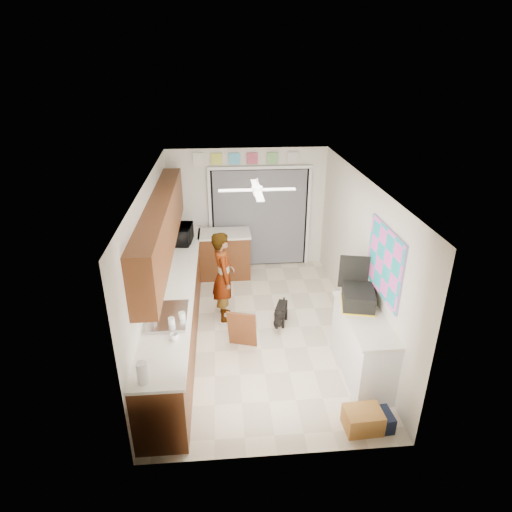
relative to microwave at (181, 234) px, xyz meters
name	(u,v)px	position (x,y,z in m)	size (l,w,h in m)	color
floor	(258,329)	(1.31, -1.58, -1.10)	(5.00, 5.00, 0.00)	beige
ceiling	(258,181)	(1.31, -1.58, 1.40)	(5.00, 5.00, 0.00)	white
wall_back	(248,209)	(1.31, 0.92, 0.15)	(3.20, 3.20, 0.00)	silver
wall_front	(280,367)	(1.31, -4.08, 0.15)	(3.20, 3.20, 0.00)	silver
wall_left	(153,265)	(-0.29, -1.58, 0.15)	(5.00, 5.00, 0.00)	silver
wall_right	(360,257)	(2.91, -1.58, 0.15)	(5.00, 5.00, 0.00)	silver
left_base_cabinets	(177,309)	(0.01, -1.58, -0.65)	(0.60, 4.80, 0.90)	#5E2E16
left_countertop	(175,283)	(0.02, -1.58, -0.18)	(0.62, 4.80, 0.04)	white
upper_cabinets	(162,226)	(-0.13, -1.38, 0.70)	(0.32, 4.00, 0.80)	#5E2E16
sink_basin	(168,317)	(0.02, -2.58, -0.15)	(0.50, 0.76, 0.06)	silver
faucet	(153,311)	(-0.17, -2.58, -0.05)	(0.03, 0.03, 0.22)	silver
peninsula_base	(225,255)	(0.81, 0.42, -0.65)	(1.00, 0.60, 0.90)	#5E2E16
peninsula_top	(224,234)	(0.81, 0.42, -0.18)	(1.04, 0.64, 0.04)	white
back_opening_recess	(260,218)	(1.56, 0.89, -0.05)	(2.00, 0.06, 2.10)	black
curtain_panel	(260,219)	(1.56, 0.85, -0.05)	(1.90, 0.03, 2.05)	slate
door_trim_left	(211,220)	(0.54, 0.86, -0.05)	(0.06, 0.04, 2.10)	white
door_trim_right	(308,217)	(2.58, 0.86, -0.05)	(0.06, 0.04, 2.10)	white
door_trim_head	(260,168)	(1.56, 0.86, 1.02)	(2.10, 0.04, 0.06)	white
header_frame_0	(216,159)	(0.71, 0.89, 1.20)	(0.22, 0.02, 0.22)	#CFDC49
header_frame_1	(234,159)	(1.06, 0.89, 1.20)	(0.22, 0.02, 0.22)	#52B8DD
header_frame_2	(252,158)	(1.41, 0.89, 1.20)	(0.22, 0.02, 0.22)	#C04865
header_frame_3	(273,158)	(1.81, 0.89, 1.20)	(0.22, 0.02, 0.22)	#78BA6A
header_frame_4	(293,158)	(2.21, 0.89, 1.20)	(0.22, 0.02, 0.22)	silver
route66_sign	(198,159)	(0.36, 0.89, 1.20)	(0.22, 0.02, 0.26)	silver
right_counter_base	(362,347)	(2.66, -2.78, -0.65)	(0.50, 1.40, 0.90)	white
right_counter_top	(365,318)	(2.65, -2.78, -0.18)	(0.54, 1.44, 0.04)	white
abstract_painting	(384,262)	(2.89, -2.58, 0.55)	(0.03, 1.15, 0.95)	#FF5DD1
ceiling_fan	(257,190)	(1.31, -1.38, 1.22)	(1.14, 1.14, 0.24)	white
microwave	(181,234)	(0.00, 0.00, 0.00)	(0.58, 0.40, 0.32)	black
cup	(174,337)	(0.14, -3.09, -0.12)	(0.11, 0.11, 0.09)	white
jar_a	(182,317)	(0.21, -2.67, -0.10)	(0.09, 0.09, 0.12)	silver
jar_b	(172,322)	(0.09, -2.80, -0.10)	(0.09, 0.09, 0.13)	silver
paper_towel_roll	(142,373)	(-0.12, -3.83, -0.03)	(0.12, 0.12, 0.26)	white
suitcase	(358,297)	(2.63, -2.47, -0.04)	(0.42, 0.56, 0.24)	black
suitcase_rim	(357,304)	(2.63, -2.47, -0.15)	(0.44, 0.58, 0.02)	yellow
suitcase_lid	(354,272)	(2.63, -2.18, 0.21)	(0.42, 0.03, 0.50)	black
cardboard_box	(363,420)	(2.38, -3.78, -0.96)	(0.44, 0.33, 0.28)	#BF873C
navy_crate	(377,421)	(2.56, -3.78, -0.99)	(0.35, 0.30, 0.22)	#141C33
cabinet_door_panel	(242,329)	(1.02, -2.05, -0.77)	(0.44, 0.03, 0.66)	#5E2E16
man	(223,276)	(0.77, -1.15, -0.32)	(0.57, 0.38, 1.57)	white
dog	(281,313)	(1.71, -1.44, -0.90)	(0.22, 0.51, 0.40)	black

